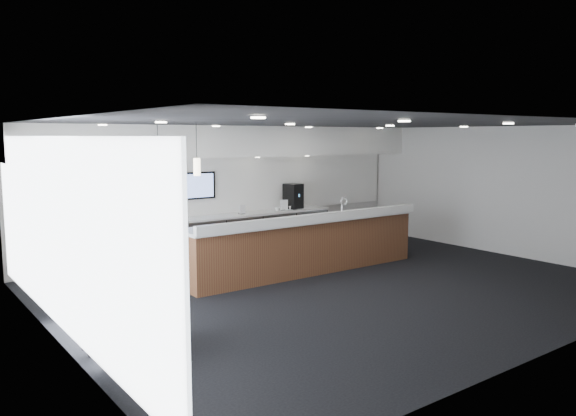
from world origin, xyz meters
TOP-DOWN VIEW (x-y plane):
  - ground at (0.00, 0.00)m, footprint 10.00×10.00m
  - ceiling at (0.00, 0.00)m, footprint 10.00×8.00m
  - back_wall at (0.00, 4.00)m, footprint 10.00×0.02m
  - left_wall at (-5.00, 0.00)m, footprint 0.02×8.00m
  - right_wall at (5.00, 0.00)m, footprint 0.02×8.00m
  - soffit_bulkhead at (0.00, 3.55)m, footprint 10.00×0.90m
  - alcove_panel at (0.00, 3.97)m, footprint 9.80×0.06m
  - window_blinds_wall at (-4.96, 0.00)m, footprint 0.04×7.36m
  - back_credenza at (-0.00, 3.64)m, footprint 5.06×0.66m
  - wall_tv at (-1.00, 3.91)m, footprint 1.05×0.08m
  - pendant_left at (-2.40, 0.80)m, footprint 0.12×0.12m
  - pendant_right at (-3.10, 0.80)m, footprint 0.12×0.12m
  - ceiling_can_lights at (0.00, 0.00)m, footprint 7.00×5.00m
  - service_counter at (0.13, 1.24)m, footprint 5.40×0.93m
  - coffee_machine at (1.64, 3.66)m, footprint 0.42×0.51m
  - info_sign_left at (0.07, 3.57)m, footprint 0.15×0.02m
  - info_sign_right at (1.27, 3.55)m, footprint 0.19×0.08m
  - armchair at (-4.40, -0.73)m, footprint 1.04×1.03m
  - lounge_guest at (-3.82, -0.77)m, footprint 0.71×0.73m
  - cup_0 at (1.49, 3.57)m, footprint 0.09×0.09m
  - cup_1 at (1.35, 3.57)m, footprint 0.13×0.13m
  - cup_2 at (1.21, 3.57)m, footprint 0.12×0.12m
  - cup_3 at (1.07, 3.57)m, footprint 0.12×0.12m

SIDE VIEW (x-z plane):
  - ground at x=0.00m, z-range 0.00..0.00m
  - armchair at x=-4.40m, z-range 0.00..0.71m
  - back_credenza at x=0.00m, z-range 0.00..0.95m
  - service_counter at x=0.13m, z-range -0.17..1.32m
  - lounge_guest at x=-3.82m, z-range 0.00..1.70m
  - cup_0 at x=1.49m, z-range 0.95..1.04m
  - cup_1 at x=1.35m, z-range 0.95..1.04m
  - cup_2 at x=1.21m, z-range 0.95..1.04m
  - cup_3 at x=1.07m, z-range 0.95..1.04m
  - info_sign_left at x=0.07m, z-range 0.95..1.16m
  - info_sign_right at x=1.27m, z-range 0.95..1.21m
  - coffee_machine at x=1.64m, z-range 0.95..1.58m
  - back_wall at x=0.00m, z-range 0.00..3.00m
  - left_wall at x=-5.00m, z-range 0.00..3.00m
  - right_wall at x=5.00m, z-range 0.00..3.00m
  - window_blinds_wall at x=-4.96m, z-range 0.23..2.77m
  - alcove_panel at x=0.00m, z-range 0.90..2.30m
  - wall_tv at x=-1.00m, z-range 1.34..1.96m
  - pendant_left at x=-2.40m, z-range 2.10..2.40m
  - pendant_right at x=-3.10m, z-range 2.10..2.40m
  - soffit_bulkhead at x=0.00m, z-range 2.30..3.00m
  - ceiling_can_lights at x=0.00m, z-range 2.96..2.98m
  - ceiling at x=0.00m, z-range 2.99..3.01m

